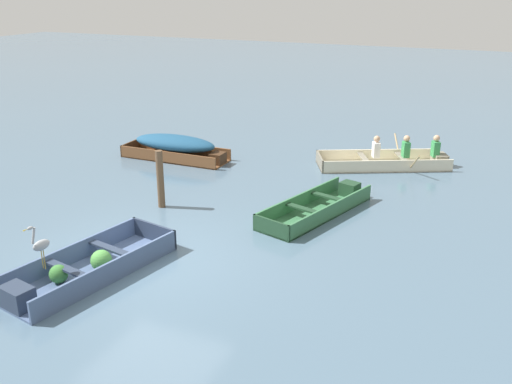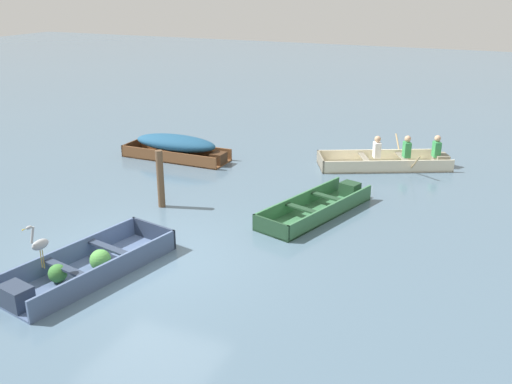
{
  "view_description": "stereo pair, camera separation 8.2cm",
  "coord_description": "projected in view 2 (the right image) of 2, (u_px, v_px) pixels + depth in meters",
  "views": [
    {
      "loc": [
        5.92,
        -8.19,
        5.01
      ],
      "look_at": [
        0.81,
        3.32,
        0.35
      ],
      "focal_mm": 40.0,
      "sensor_mm": 36.0,
      "label": 1
    },
    {
      "loc": [
        6.0,
        -8.16,
        5.01
      ],
      "look_at": [
        0.81,
        3.32,
        0.35
      ],
      "focal_mm": 40.0,
      "sensor_mm": 36.0,
      "label": 2
    }
  ],
  "objects": [
    {
      "name": "skiff_wooden_brown_near_moored",
      "position": [
        177.0,
        146.0,
        17.0
      ],
      "size": [
        3.24,
        1.03,
        0.72
      ],
      "color": "brown",
      "rests_on": "ground"
    },
    {
      "name": "mooring_post",
      "position": [
        160.0,
        179.0,
        13.27
      ],
      "size": [
        0.17,
        0.17,
        1.38
      ],
      "primitive_type": "cylinder",
      "color": "brown",
      "rests_on": "ground"
    },
    {
      "name": "skiff_green_mid_moored",
      "position": [
        319.0,
        207.0,
        13.13
      ],
      "size": [
        1.86,
        3.42,
        0.37
      ],
      "color": "#387047",
      "rests_on": "ground"
    },
    {
      "name": "dinghy_slate_blue_foreground",
      "position": [
        83.0,
        269.0,
        10.25
      ],
      "size": [
        1.79,
        3.46,
        0.43
      ],
      "color": "#475B7F",
      "rests_on": "ground"
    },
    {
      "name": "heron_on_dinghy",
      "position": [
        39.0,
        243.0,
        9.53
      ],
      "size": [
        0.19,
        0.46,
        0.84
      ],
      "color": "olive",
      "rests_on": "dinghy_slate_blue_foreground"
    },
    {
      "name": "ground_plane",
      "position": [
        147.0,
        257.0,
        11.03
      ],
      "size": [
        80.0,
        80.0,
        0.0
      ],
      "primitive_type": "plane",
      "color": "slate"
    },
    {
      "name": "rowboat_cream_with_crew",
      "position": [
        392.0,
        160.0,
        16.34
      ],
      "size": [
        3.82,
        2.71,
        0.92
      ],
      "color": "beige",
      "rests_on": "ground"
    }
  ]
}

